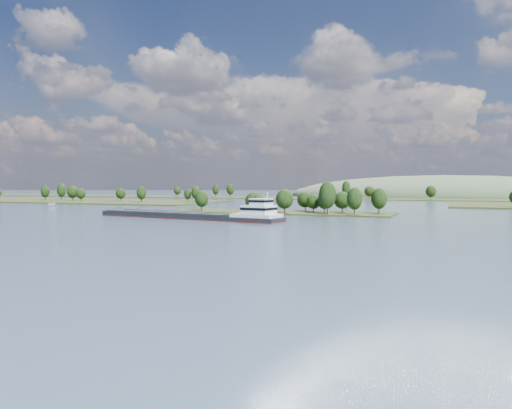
% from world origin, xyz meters
% --- Properties ---
extents(ground, '(1800.00, 1800.00, 0.00)m').
position_xyz_m(ground, '(0.00, 120.00, 0.00)').
color(ground, '#36485E').
rests_on(ground, ground).
extents(tree_island, '(100.00, 31.86, 15.17)m').
position_xyz_m(tree_island, '(7.03, 178.89, 3.67)').
color(tree_island, '#293417').
rests_on(tree_island, ground).
extents(left_bank, '(300.00, 80.00, 14.61)m').
position_xyz_m(left_bank, '(-228.92, 260.16, 0.86)').
color(left_bank, '#293417').
rests_on(left_bank, ground).
extents(back_shoreline, '(900.00, 60.00, 16.38)m').
position_xyz_m(back_shoreline, '(9.02, 399.78, 0.72)').
color(back_shoreline, '#293417').
rests_on(back_shoreline, ground).
extents(hill_west, '(320.00, 160.00, 44.00)m').
position_xyz_m(hill_west, '(60.00, 500.00, 0.00)').
color(hill_west, '#47593D').
rests_on(hill_west, ground).
extents(cargo_barge, '(84.86, 25.26, 11.42)m').
position_xyz_m(cargo_barge, '(-17.84, 131.27, 1.44)').
color(cargo_barge, black).
rests_on(cargo_barge, ground).
extents(motorboat, '(5.40, 2.16, 2.07)m').
position_xyz_m(motorboat, '(-150.07, 192.85, 1.03)').
color(motorboat, silver).
rests_on(motorboat, ground).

